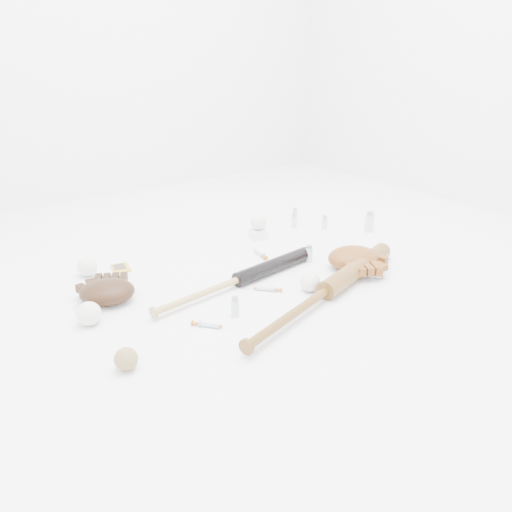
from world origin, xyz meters
TOP-DOWN VIEW (x-y plane):
  - bat_dark at (-0.16, -0.02)m, footprint 0.79×0.16m
  - bat_wood at (0.04, -0.29)m, footprint 0.96×0.35m
  - glove_dark at (-0.60, 0.15)m, footprint 0.31×0.31m
  - glove_tan at (0.32, -0.15)m, footprint 0.33×0.33m
  - trading_card at (-0.45, 0.40)m, footprint 0.09×0.11m
  - pedestal at (0.21, 0.36)m, footprint 0.10×0.10m
  - baseball_on_pedestal at (0.21, 0.36)m, footprint 0.07×0.07m
  - baseball_left at (-0.70, 0.04)m, footprint 0.08×0.08m
  - baseball_upper at (-0.58, 0.41)m, footprint 0.08×0.08m
  - baseball_mid at (0.04, -0.20)m, footprint 0.07×0.07m
  - baseball_aged at (-0.70, -0.27)m, footprint 0.07×0.07m
  - syringe_0 at (-0.40, -0.21)m, footprint 0.11×0.12m
  - syringe_1 at (-0.09, -0.10)m, footprint 0.12×0.12m
  - syringe_2 at (0.09, 0.18)m, footprint 0.05×0.15m
  - syringe_3 at (0.31, -0.26)m, footprint 0.11×0.13m
  - vial_0 at (0.55, 0.27)m, footprint 0.03×0.03m
  - vial_1 at (0.51, 0.45)m, footprint 0.03×0.03m
  - vial_2 at (0.22, 0.01)m, footprint 0.03×0.03m
  - vial_3 at (0.70, 0.12)m, footprint 0.04×0.04m
  - vial_4 at (-0.29, -0.19)m, footprint 0.03×0.03m
  - vial_5 at (0.44, 0.37)m, footprint 0.03×0.03m

SIDE VIEW (x-z plane):
  - trading_card at x=-0.45m, z-range 0.00..0.01m
  - syringe_0 at x=-0.40m, z-range 0.00..0.02m
  - syringe_1 at x=-0.09m, z-range 0.00..0.02m
  - syringe_3 at x=0.31m, z-range 0.00..0.02m
  - syringe_2 at x=0.09m, z-range 0.00..0.02m
  - pedestal at x=0.21m, z-range 0.00..0.04m
  - bat_dark at x=-0.16m, z-range 0.00..0.06m
  - vial_1 at x=0.51m, z-range 0.00..0.07m
  - baseball_aged at x=-0.70m, z-range 0.00..0.07m
  - vial_0 at x=0.55m, z-range 0.00..0.07m
  - vial_5 at x=0.44m, z-range 0.00..0.07m
  - vial_4 at x=-0.29m, z-range 0.00..0.07m
  - vial_2 at x=0.22m, z-range 0.00..0.07m
  - bat_wood at x=0.04m, z-range 0.00..0.07m
  - baseball_mid at x=0.04m, z-range 0.00..0.07m
  - baseball_upper at x=-0.58m, z-range 0.00..0.08m
  - baseball_left at x=-0.70m, z-range 0.00..0.08m
  - glove_dark at x=-0.60m, z-range 0.00..0.08m
  - glove_tan at x=0.32m, z-range 0.00..0.09m
  - vial_3 at x=0.70m, z-range 0.00..0.10m
  - baseball_on_pedestal at x=0.21m, z-range 0.04..0.12m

